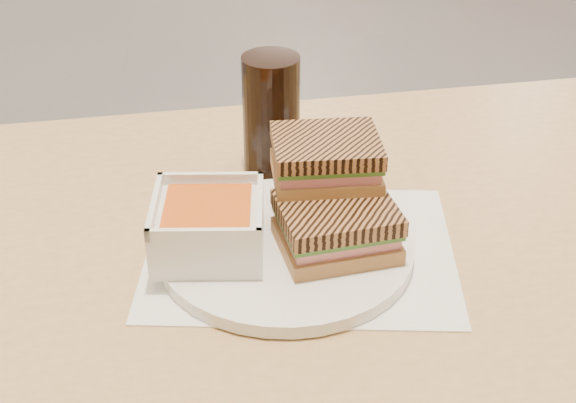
{
  "coord_description": "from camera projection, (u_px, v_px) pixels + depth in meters",
  "views": [
    {
      "loc": [
        -0.04,
        -2.74,
        1.29
      ],
      "look_at": [
        0.01,
        -2.0,
        0.82
      ],
      "focal_mm": 51.65,
      "sensor_mm": 36.0,
      "label": 1
    }
  ],
  "objects": [
    {
      "name": "cola_glass",
      "position": [
        271.0,
        115.0,
        1.03
      ],
      "size": [
        0.07,
        0.07,
        0.15
      ],
      "color": "black",
      "rests_on": "main_table"
    },
    {
      "name": "plate",
      "position": [
        286.0,
        249.0,
        0.91
      ],
      "size": [
        0.28,
        0.28,
        0.01
      ],
      "color": "white",
      "rests_on": "tray_liner"
    },
    {
      "name": "panini_upper",
      "position": [
        326.0,
        159.0,
        0.9
      ],
      "size": [
        0.12,
        0.1,
        0.05
      ],
      "color": "#A66B3E",
      "rests_on": "panini_lower"
    },
    {
      "name": "main_table",
      "position": [
        379.0,
        301.0,
        1.02
      ],
      "size": [
        1.28,
        0.84,
        0.75
      ],
      "color": "tan",
      "rests_on": "ground"
    },
    {
      "name": "tray_liner",
      "position": [
        300.0,
        251.0,
        0.92
      ],
      "size": [
        0.36,
        0.29,
        0.0
      ],
      "color": "white",
      "rests_on": "main_table"
    },
    {
      "name": "soup_bowl",
      "position": [
        208.0,
        227.0,
        0.88
      ],
      "size": [
        0.12,
        0.12,
        0.06
      ],
      "color": "white",
      "rests_on": "plate"
    },
    {
      "name": "panini_lower",
      "position": [
        337.0,
        226.0,
        0.88
      ],
      "size": [
        0.14,
        0.12,
        0.05
      ],
      "color": "#A66B3E",
      "rests_on": "plate"
    }
  ]
}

